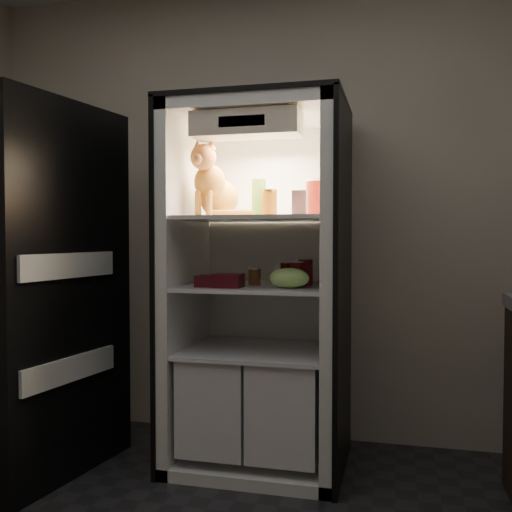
{
  "coord_description": "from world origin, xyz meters",
  "views": [
    {
      "loc": [
        0.71,
        -1.52,
        1.19
      ],
      "look_at": [
        -0.01,
        1.32,
        1.09
      ],
      "focal_mm": 40.0,
      "sensor_mm": 36.0,
      "label": 1
    }
  ],
  "objects": [
    {
      "name": "soda_can_c",
      "position": [
        0.22,
        1.27,
        1.0
      ],
      "size": [
        0.07,
        0.07,
        0.12
      ],
      "color": "black",
      "rests_on": "refrigerator"
    },
    {
      "name": "fridge_door",
      "position": [
        -0.85,
        0.96,
        0.91
      ],
      "size": [
        0.19,
        0.87,
        1.85
      ],
      "rotation": [
        0.0,
        0.0,
        -0.15
      ],
      "color": "black",
      "rests_on": "floor"
    },
    {
      "name": "room_shell",
      "position": [
        0.0,
        0.0,
        1.62
      ],
      "size": [
        3.6,
        3.6,
        3.6
      ],
      "color": "white",
      "rests_on": "floor"
    },
    {
      "name": "condiment_jar",
      "position": [
        -0.02,
        1.32,
        0.99
      ],
      "size": [
        0.07,
        0.07,
        0.09
      ],
      "color": "brown",
      "rests_on": "refrigerator"
    },
    {
      "name": "berry_box_right",
      "position": [
        -0.1,
        1.14,
        0.97
      ],
      "size": [
        0.13,
        0.13,
        0.07
      ],
      "primitive_type": "cube",
      "color": "#470B13",
      "rests_on": "refrigerator"
    },
    {
      "name": "soda_can_a",
      "position": [
        0.13,
        1.42,
        1.0
      ],
      "size": [
        0.06,
        0.06,
        0.11
      ],
      "color": "black",
      "rests_on": "refrigerator"
    },
    {
      "name": "pepper_jar",
      "position": [
        0.3,
        1.42,
        1.39
      ],
      "size": [
        0.12,
        0.12,
        0.2
      ],
      "color": "#A12615",
      "rests_on": "refrigerator"
    },
    {
      "name": "cream_carton",
      "position": [
        0.25,
        1.15,
        1.35
      ],
      "size": [
        0.07,
        0.07,
        0.12
      ],
      "primitive_type": "cube",
      "color": "silver",
      "rests_on": "refrigerator"
    },
    {
      "name": "salsa_jar",
      "position": [
        0.07,
        1.29,
        1.36
      ],
      "size": [
        0.08,
        0.08,
        0.13
      ],
      "color": "maroon",
      "rests_on": "refrigerator"
    },
    {
      "name": "berry_box_left",
      "position": [
        -0.21,
        1.15,
        0.97
      ],
      "size": [
        0.11,
        0.11,
        0.06
      ],
      "primitive_type": "cube",
      "color": "#470B13",
      "rests_on": "refrigerator"
    },
    {
      "name": "refrigerator",
      "position": [
        0.0,
        1.38,
        0.79
      ],
      "size": [
        0.9,
        0.72,
        1.88
      ],
      "color": "white",
      "rests_on": "floor"
    },
    {
      "name": "mayo_tub",
      "position": [
        0.02,
        1.44,
        1.35
      ],
      "size": [
        0.09,
        0.09,
        0.12
      ],
      "color": "white",
      "rests_on": "refrigerator"
    },
    {
      "name": "soda_can_b",
      "position": [
        0.25,
        1.35,
        1.01
      ],
      "size": [
        0.07,
        0.07,
        0.14
      ],
      "color": "black",
      "rests_on": "refrigerator"
    },
    {
      "name": "grape_bag",
      "position": [
        0.2,
        1.18,
        0.99
      ],
      "size": [
        0.19,
        0.14,
        0.1
      ],
      "primitive_type": "ellipsoid",
      "color": "#83B755",
      "rests_on": "refrigerator"
    },
    {
      "name": "parmesan_shaker",
      "position": [
        0.0,
        1.35,
        1.39
      ],
      "size": [
        0.08,
        0.08,
        0.19
      ],
      "color": "green",
      "rests_on": "refrigerator"
    },
    {
      "name": "tabby_cat",
      "position": [
        -0.23,
        1.31,
        1.44
      ],
      "size": [
        0.33,
        0.39,
        0.4
      ],
      "rotation": [
        0.0,
        0.0,
        -0.19
      ],
      "color": "#C67319",
      "rests_on": "refrigerator"
    }
  ]
}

